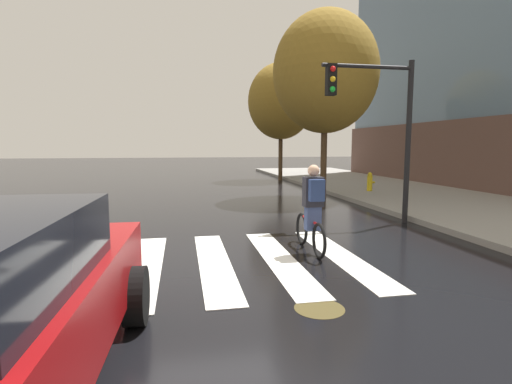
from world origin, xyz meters
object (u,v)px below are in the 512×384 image
object	(u,v)px
street_tree_mid	(281,101)
manhole_cover	(319,308)
fire_hydrant	(370,182)
street_tree_near	(325,73)
traffic_light_near	(380,113)
cyclist	(312,209)

from	to	relation	value
street_tree_mid	manhole_cover	bearing A→B (deg)	-102.77
fire_hydrant	street_tree_near	world-z (taller)	street_tree_near
street_tree_mid	street_tree_near	bearing A→B (deg)	-92.03
street_tree_near	traffic_light_near	bearing A→B (deg)	-94.92
manhole_cover	traffic_light_near	bearing A→B (deg)	55.65
traffic_light_near	fire_hydrant	size ratio (longest dim) A/B	5.38
cyclist	fire_hydrant	bearing A→B (deg)	56.82
fire_hydrant	street_tree_near	size ratio (longest dim) A/B	0.11
cyclist	fire_hydrant	size ratio (longest dim) A/B	2.19
fire_hydrant	street_tree_near	distance (m)	4.86
cyclist	street_tree_mid	world-z (taller)	street_tree_mid
cyclist	street_tree_near	bearing A→B (deg)	68.07
manhole_cover	cyclist	world-z (taller)	cyclist
fire_hydrant	traffic_light_near	bearing A→B (deg)	-115.37
street_tree_near	street_tree_mid	xyz separation A→B (m)	(0.28, 7.85, -0.23)
manhole_cover	fire_hydrant	distance (m)	12.20
cyclist	street_tree_mid	distance (m)	16.11
traffic_light_near	manhole_cover	bearing A→B (deg)	-124.35
cyclist	traffic_light_near	xyz separation A→B (m)	(2.57, 2.36, 2.02)
cyclist	street_tree_mid	bearing A→B (deg)	77.89
cyclist	traffic_light_near	size ratio (longest dim) A/B	0.41
traffic_light_near	street_tree_near	bearing A→B (deg)	85.08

